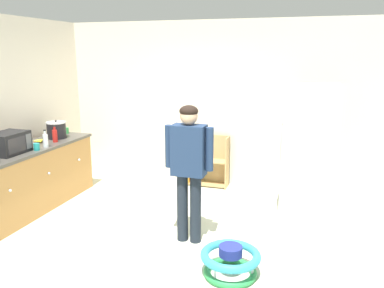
{
  "coord_description": "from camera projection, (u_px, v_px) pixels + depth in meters",
  "views": [
    {
      "loc": [
        1.54,
        -3.91,
        2.18
      ],
      "look_at": [
        0.11,
        0.63,
        1.06
      ],
      "focal_mm": 36.36,
      "sensor_mm": 36.0,
      "label": 1
    }
  ],
  "objects": [
    {
      "name": "ketchup_bottle",
      "position": [
        55.0,
        135.0,
        5.7
      ],
      "size": [
        0.07,
        0.07,
        0.25
      ],
      "color": "red",
      "rests_on": "kitchen_counter"
    },
    {
      "name": "microwave",
      "position": [
        8.0,
        143.0,
        5.03
      ],
      "size": [
        0.37,
        0.48,
        0.28
      ],
      "color": "black",
      "rests_on": "kitchen_counter"
    },
    {
      "name": "refrigerator",
      "position": [
        310.0,
        150.0,
        5.27
      ],
      "size": [
        0.73,
        0.68,
        1.78
      ],
      "color": "#B7BABF",
      "rests_on": "ground"
    },
    {
      "name": "bookshelf",
      "position": [
        201.0,
        163.0,
        6.54
      ],
      "size": [
        0.8,
        0.28,
        0.85
      ],
      "color": "tan",
      "rests_on": "ground"
    },
    {
      "name": "kitchen_counter",
      "position": [
        31.0,
        178.0,
        5.48
      ],
      "size": [
        0.65,
        2.24,
        0.9
      ],
      "color": "#AF7A41",
      "rests_on": "ground"
    },
    {
      "name": "ground_plane",
      "position": [
        167.0,
        242.0,
        4.58
      ],
      "size": [
        12.0,
        12.0,
        0.0
      ],
      "primitive_type": "plane",
      "color": "beige",
      "rests_on": "ground"
    },
    {
      "name": "clear_bottle",
      "position": [
        45.0,
        140.0,
        5.39
      ],
      "size": [
        0.07,
        0.07,
        0.25
      ],
      "color": "silver",
      "rests_on": "kitchen_counter"
    },
    {
      "name": "left_side_wall",
      "position": [
        20.0,
        110.0,
        5.78
      ],
      "size": [
        0.06,
        2.99,
        2.7
      ],
      "primitive_type": "cube",
      "color": "silver",
      "rests_on": "ground"
    },
    {
      "name": "baby_walker",
      "position": [
        230.0,
        261.0,
        3.87
      ],
      "size": [
        0.6,
        0.6,
        0.32
      ],
      "color": "#2E944C",
      "rests_on": "ground"
    },
    {
      "name": "banana_bunch",
      "position": [
        40.0,
        141.0,
        5.68
      ],
      "size": [
        0.15,
        0.16,
        0.04
      ],
      "color": "yellow",
      "rests_on": "kitchen_counter"
    },
    {
      "name": "crock_pot",
      "position": [
        56.0,
        130.0,
        5.95
      ],
      "size": [
        0.29,
        0.29,
        0.28
      ],
      "color": "black",
      "rests_on": "kitchen_counter"
    },
    {
      "name": "orange_cup",
      "position": [
        16.0,
        144.0,
        5.4
      ],
      "size": [
        0.08,
        0.08,
        0.09
      ],
      "primitive_type": "cylinder",
      "color": "orange",
      "rests_on": "kitchen_counter"
    },
    {
      "name": "standing_person",
      "position": [
        189.0,
        162.0,
        4.41
      ],
      "size": [
        0.57,
        0.22,
        1.62
      ],
      "color": "#1E252F",
      "rests_on": "ground"
    },
    {
      "name": "green_cup",
      "position": [
        66.0,
        131.0,
        6.33
      ],
      "size": [
        0.08,
        0.08,
        0.09
      ],
      "primitive_type": "cylinder",
      "color": "green",
      "rests_on": "kitchen_counter"
    },
    {
      "name": "teal_cup",
      "position": [
        37.0,
        147.0,
        5.22
      ],
      "size": [
        0.08,
        0.08,
        0.09
      ],
      "primitive_type": "cylinder",
      "color": "teal",
      "rests_on": "kitchen_counter"
    },
    {
      "name": "back_wall",
      "position": [
        216.0,
        104.0,
        6.44
      ],
      "size": [
        5.2,
        0.06,
        2.7
      ],
      "primitive_type": "cube",
      "color": "beige",
      "rests_on": "ground"
    }
  ]
}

